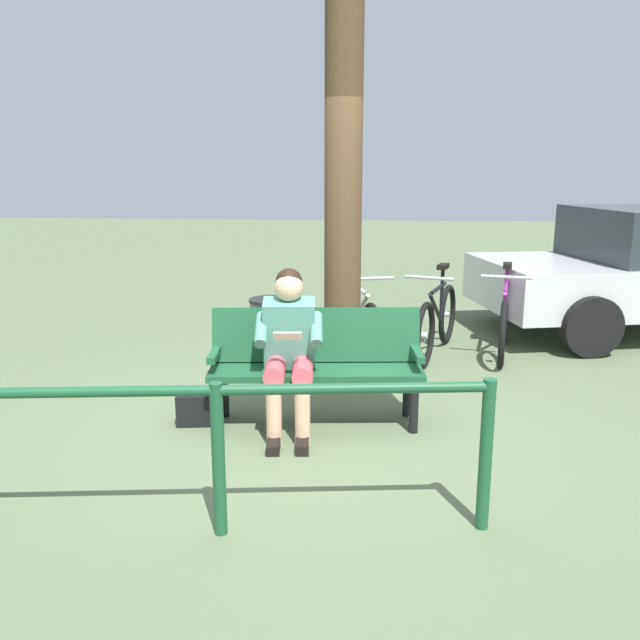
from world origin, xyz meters
TOP-DOWN VIEW (x-y plane):
  - ground_plane at (0.00, 0.00)m, footprint 40.00×40.00m
  - bench at (-0.02, -0.19)m, footprint 1.64×0.65m
  - person_reading at (0.16, -0.01)m, footprint 0.52×0.80m
  - handbag at (0.88, -0.01)m, footprint 0.32×0.18m
  - tree_trunk at (-0.14, -1.33)m, footprint 0.34×0.34m
  - litter_bin at (0.52, -1.28)m, footprint 0.39×0.39m
  - bicycle_black at (-1.78, -2.27)m, footprint 0.50×1.66m
  - bicycle_orange at (-1.08, -2.14)m, footprint 0.63×1.62m
  - bicycle_red at (-0.26, -2.04)m, footprint 0.64×1.62m
  - railing_fence at (0.32, 1.47)m, footprint 2.88×0.46m

SIDE VIEW (x-z plane):
  - ground_plane at x=0.00m, z-range 0.00..0.00m
  - handbag at x=0.88m, z-range 0.00..0.24m
  - bicycle_black at x=-1.78m, z-range -0.11..0.83m
  - bicycle_orange at x=-1.08m, z-range -0.11..0.83m
  - bicycle_red at x=-0.26m, z-range -0.11..0.83m
  - litter_bin at x=0.52m, z-range 0.00..0.74m
  - bench at x=-0.02m, z-range 0.07..0.94m
  - railing_fence at x=0.32m, z-range 0.16..1.01m
  - person_reading at x=0.16m, z-range 0.06..1.27m
  - tree_trunk at x=-0.14m, z-range 0.00..3.43m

